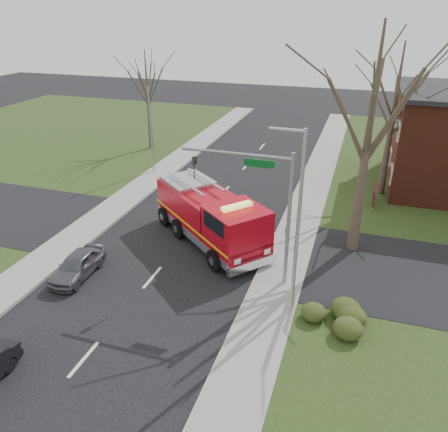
% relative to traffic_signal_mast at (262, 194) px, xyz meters
% --- Properties ---
extents(ground, '(120.00, 120.00, 0.00)m').
position_rel_traffic_signal_mast_xyz_m(ground, '(-5.21, -1.50, -4.71)').
color(ground, black).
rests_on(ground, ground).
extents(sidewalk_right, '(2.40, 80.00, 0.15)m').
position_rel_traffic_signal_mast_xyz_m(sidewalk_right, '(0.99, -1.50, -4.63)').
color(sidewalk_right, gray).
rests_on(sidewalk_right, ground).
extents(sidewalk_left, '(2.40, 80.00, 0.15)m').
position_rel_traffic_signal_mast_xyz_m(sidewalk_left, '(-11.41, -1.50, -4.63)').
color(sidewalk_left, gray).
rests_on(sidewalk_left, ground).
extents(health_center_sign, '(0.12, 2.00, 1.40)m').
position_rel_traffic_signal_mast_xyz_m(health_center_sign, '(5.29, 11.00, -3.83)').
color(health_center_sign, '#491115').
rests_on(health_center_sign, ground).
extents(hedge_corner, '(2.80, 2.00, 0.90)m').
position_rel_traffic_signal_mast_xyz_m(hedge_corner, '(3.79, -2.50, -4.13)').
color(hedge_corner, '#2E3714').
rests_on(hedge_corner, lawn_right).
extents(bare_tree_near, '(6.00, 6.00, 12.00)m').
position_rel_traffic_signal_mast_xyz_m(bare_tree_near, '(4.29, 4.50, 2.71)').
color(bare_tree_near, '#392B21').
rests_on(bare_tree_near, ground).
extents(bare_tree_far, '(5.25, 5.25, 10.50)m').
position_rel_traffic_signal_mast_xyz_m(bare_tree_far, '(5.79, 13.50, 1.78)').
color(bare_tree_far, '#392B21').
rests_on(bare_tree_far, ground).
extents(bare_tree_left, '(4.50, 4.50, 9.00)m').
position_rel_traffic_signal_mast_xyz_m(bare_tree_left, '(-15.21, 18.50, 0.86)').
color(bare_tree_left, '#392B21').
rests_on(bare_tree_left, ground).
extents(traffic_signal_mast, '(5.29, 0.18, 6.80)m').
position_rel_traffic_signal_mast_xyz_m(traffic_signal_mast, '(0.00, 0.00, 0.00)').
color(traffic_signal_mast, gray).
rests_on(traffic_signal_mast, ground).
extents(streetlight_pole, '(1.48, 0.16, 8.40)m').
position_rel_traffic_signal_mast_xyz_m(streetlight_pole, '(1.93, -2.00, -0.16)').
color(streetlight_pole, '#B7BABF').
rests_on(streetlight_pole, ground).
extents(utility_pole_far, '(0.14, 0.14, 7.00)m').
position_rel_traffic_signal_mast_xyz_m(utility_pole_far, '(-12.01, 12.50, -1.21)').
color(utility_pole_far, gray).
rests_on(utility_pole_far, ground).
extents(fire_engine, '(8.25, 7.58, 3.38)m').
position_rel_traffic_signal_mast_xyz_m(fire_engine, '(-3.61, 3.01, -3.18)').
color(fire_engine, '#AE0814').
rests_on(fire_engine, ground).
extents(parked_car_maroon, '(1.61, 3.73, 1.25)m').
position_rel_traffic_signal_mast_xyz_m(parked_car_maroon, '(-8.88, -2.50, -4.08)').
color(parked_car_maroon, '#4F5056').
rests_on(parked_car_maroon, ground).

